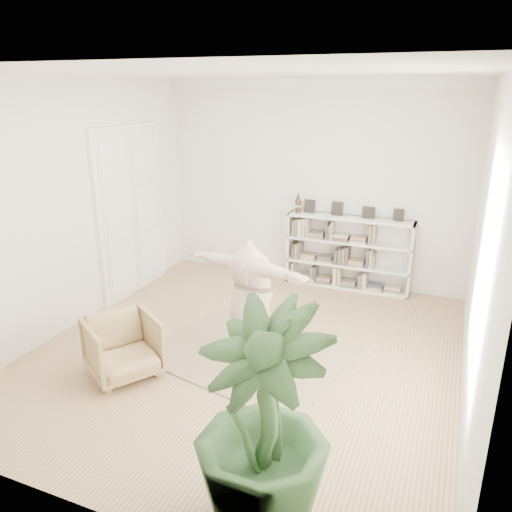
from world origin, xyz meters
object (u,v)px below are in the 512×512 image
Objects in this scene: armchair at (123,347)px; person at (251,293)px; rocker_board at (251,349)px; houseplant at (262,423)px; bookshelf at (348,253)px.

person reaches higher than armchair.
houseplant is (1.15, -2.50, 0.91)m from rocker_board.
person is (1.28, 1.06, 0.52)m from armchair.
person reaches higher than rocker_board.
rocker_board is 0.83m from person.
person is at bearing 174.16° from rocker_board.
person is 2.76m from houseplant.
person is (-0.00, 0.00, 0.83)m from rocker_board.
rocker_board is at bearing -16.85° from armchair.
rocker_board is (1.28, 1.06, -0.31)m from armchair.
armchair is (-1.94, -3.92, -0.25)m from bookshelf.
houseplant reaches higher than rocker_board.
houseplant is at bearing 127.38° from person.
person is (-0.66, -2.87, 0.26)m from bookshelf.
houseplant is (2.44, -1.44, 0.59)m from armchair.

